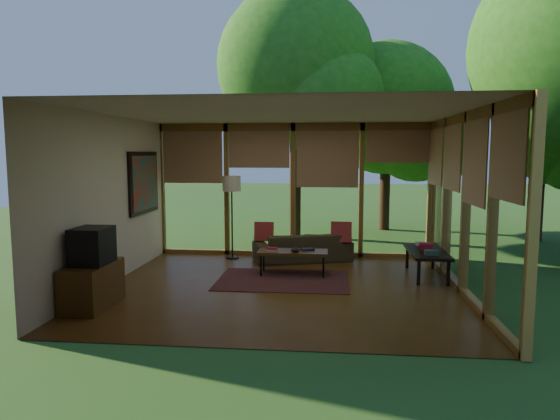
# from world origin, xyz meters

# --- Properties ---
(floor) EXTENTS (5.50, 5.50, 0.00)m
(floor) POSITION_xyz_m (0.00, 0.00, 0.00)
(floor) COLOR brown
(floor) RESTS_ON ground
(ceiling) EXTENTS (5.50, 5.50, 0.00)m
(ceiling) POSITION_xyz_m (0.00, 0.00, 2.70)
(ceiling) COLOR silver
(ceiling) RESTS_ON ground
(wall_left) EXTENTS (0.04, 5.00, 2.70)m
(wall_left) POSITION_xyz_m (-2.75, 0.00, 1.35)
(wall_left) COLOR beige
(wall_left) RESTS_ON ground
(wall_front) EXTENTS (5.50, 0.04, 2.70)m
(wall_front) POSITION_xyz_m (0.00, -2.50, 1.35)
(wall_front) COLOR beige
(wall_front) RESTS_ON ground
(window_wall_back) EXTENTS (5.50, 0.12, 2.70)m
(window_wall_back) POSITION_xyz_m (0.00, 2.50, 1.35)
(window_wall_back) COLOR olive
(window_wall_back) RESTS_ON ground
(window_wall_right) EXTENTS (0.12, 5.00, 2.70)m
(window_wall_right) POSITION_xyz_m (2.75, 0.00, 1.35)
(window_wall_right) COLOR olive
(window_wall_right) RESTS_ON ground
(tree_nw) EXTENTS (3.90, 3.90, 6.18)m
(tree_nw) POSITION_xyz_m (-0.13, 5.04, 4.22)
(tree_nw) COLOR #3B2215
(tree_nw) RESTS_ON ground
(tree_ne) EXTENTS (3.58, 3.58, 5.10)m
(tree_ne) POSITION_xyz_m (2.25, 6.41, 3.30)
(tree_ne) COLOR #3B2215
(tree_ne) RESTS_ON ground
(tree_far) EXTENTS (3.26, 3.26, 4.61)m
(tree_far) POSITION_xyz_m (5.73, 4.92, 2.97)
(tree_far) COLOR #3B2215
(tree_far) RESTS_ON ground
(rug) EXTENTS (2.15, 1.52, 0.01)m
(rug) POSITION_xyz_m (-0.01, 0.44, 0.01)
(rug) COLOR maroon
(rug) RESTS_ON floor
(sofa) EXTENTS (2.01, 1.28, 0.55)m
(sofa) POSITION_xyz_m (0.22, 2.00, 0.27)
(sofa) COLOR #3E361F
(sofa) RESTS_ON floor
(pillow_left) EXTENTS (0.37, 0.20, 0.39)m
(pillow_left) POSITION_xyz_m (-0.53, 1.95, 0.57)
(pillow_left) COLOR maroon
(pillow_left) RESTS_ON sofa
(pillow_right) EXTENTS (0.40, 0.21, 0.42)m
(pillow_right) POSITION_xyz_m (0.97, 1.95, 0.58)
(pillow_right) COLOR maroon
(pillow_right) RESTS_ON sofa
(ct_book_lower) EXTENTS (0.21, 0.16, 0.03)m
(ct_book_lower) POSITION_xyz_m (-0.23, 0.78, 0.44)
(ct_book_lower) COLOR #B6AFA5
(ct_book_lower) RESTS_ON coffee_table
(ct_book_upper) EXTENTS (0.19, 0.15, 0.03)m
(ct_book_upper) POSITION_xyz_m (-0.23, 0.78, 0.47)
(ct_book_upper) COLOR maroon
(ct_book_upper) RESTS_ON coffee_table
(ct_book_side) EXTENTS (0.26, 0.22, 0.03)m
(ct_book_side) POSITION_xyz_m (0.37, 0.91, 0.44)
(ct_book_side) COLOR #161932
(ct_book_side) RESTS_ON coffee_table
(ct_bowl) EXTENTS (0.16, 0.16, 0.07)m
(ct_bowl) POSITION_xyz_m (0.17, 0.73, 0.46)
(ct_bowl) COLOR black
(ct_bowl) RESTS_ON coffee_table
(media_cabinet) EXTENTS (0.50, 1.00, 0.60)m
(media_cabinet) POSITION_xyz_m (-2.47, -1.24, 0.30)
(media_cabinet) COLOR #543716
(media_cabinet) RESTS_ON floor
(television) EXTENTS (0.45, 0.55, 0.50)m
(television) POSITION_xyz_m (-2.45, -1.24, 0.85)
(television) COLOR black
(television) RESTS_ON media_cabinet
(console_book_a) EXTENTS (0.22, 0.16, 0.08)m
(console_book_a) POSITION_xyz_m (2.40, 0.56, 0.49)
(console_book_a) COLOR #2F5346
(console_book_a) RESTS_ON side_console
(console_book_b) EXTENTS (0.26, 0.21, 0.10)m
(console_book_b) POSITION_xyz_m (2.40, 1.01, 0.51)
(console_book_b) COLOR maroon
(console_book_b) RESTS_ON side_console
(console_book_c) EXTENTS (0.21, 0.15, 0.06)m
(console_book_c) POSITION_xyz_m (2.40, 1.41, 0.48)
(console_book_c) COLOR #B6AFA5
(console_book_c) RESTS_ON side_console
(floor_lamp) EXTENTS (0.36, 0.36, 1.65)m
(floor_lamp) POSITION_xyz_m (-1.19, 2.09, 1.41)
(floor_lamp) COLOR black
(floor_lamp) RESTS_ON floor
(coffee_table) EXTENTS (1.20, 0.50, 0.43)m
(coffee_table) POSITION_xyz_m (0.12, 0.83, 0.39)
(coffee_table) COLOR #543716
(coffee_table) RESTS_ON floor
(side_console) EXTENTS (0.60, 1.40, 0.46)m
(side_console) POSITION_xyz_m (2.40, 0.96, 0.41)
(side_console) COLOR black
(side_console) RESTS_ON floor
(wall_painting) EXTENTS (0.06, 1.35, 1.15)m
(wall_painting) POSITION_xyz_m (-2.71, 1.40, 1.55)
(wall_painting) COLOR black
(wall_painting) RESTS_ON wall_left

